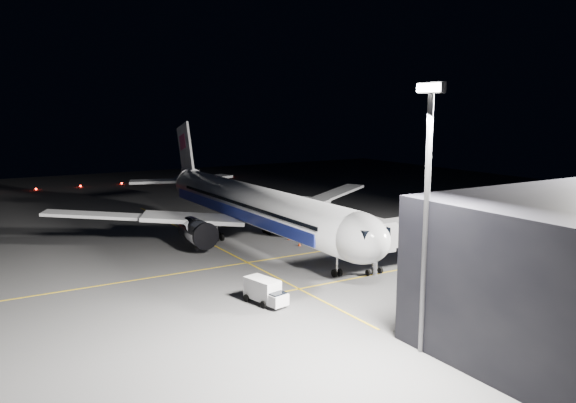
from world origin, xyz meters
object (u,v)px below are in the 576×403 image
at_px(baggage_tug, 337,213).
at_px(safety_cone_c, 306,227).
at_px(safety_cone_a, 289,238).
at_px(jet_bridge, 461,223).
at_px(floodlight_mast_south, 427,196).
at_px(service_truck, 265,291).
at_px(safety_cone_b, 299,244).
at_px(airliner, 249,204).

relative_size(baggage_tug, safety_cone_c, 5.84).
relative_size(baggage_tug, safety_cone_a, 6.10).
xyz_separation_m(jet_bridge, safety_cone_a, (-19.95, -13.31, -4.32)).
distance_m(jet_bridge, floodlight_mast_south, 31.05).
height_order(service_truck, safety_cone_a, service_truck).
bearing_deg(jet_bridge, floodlight_mast_south, -53.21).
bearing_deg(safety_cone_a, service_truck, -35.84).
height_order(service_truck, baggage_tug, service_truck).
bearing_deg(service_truck, floodlight_mast_south, 6.26).
bearing_deg(baggage_tug, jet_bridge, 16.65).
height_order(baggage_tug, safety_cone_b, baggage_tug).
bearing_deg(floodlight_mast_south, safety_cone_b, 163.44).
xyz_separation_m(service_truck, safety_cone_c, (-27.33, 22.36, -1.04)).
bearing_deg(baggage_tug, safety_cone_a, -37.45).
relative_size(airliner, service_truck, 12.15).
height_order(airliner, baggage_tug, airliner).
xyz_separation_m(service_truck, baggage_tug, (-31.69, 31.58, -0.44)).
relative_size(jet_bridge, safety_cone_a, 66.46).
bearing_deg(baggage_tug, floodlight_mast_south, -7.96).
height_order(floodlight_mast_south, safety_cone_c, floodlight_mast_south).
bearing_deg(baggage_tug, safety_cone_c, -43.58).
distance_m(airliner, service_truck, 27.93).
height_order(jet_bridge, service_truck, jet_bridge).
relative_size(service_truck, safety_cone_c, 9.36).
height_order(baggage_tug, safety_cone_c, baggage_tug).
height_order(jet_bridge, safety_cone_c, jet_bridge).
bearing_deg(safety_cone_a, airliner, -123.32).
relative_size(baggage_tug, safety_cone_b, 5.16).
bearing_deg(safety_cone_b, jet_bridge, 41.10).
distance_m(airliner, jet_bridge, 29.31).
relative_size(safety_cone_a, safety_cone_b, 0.85).
bearing_deg(baggage_tug, airliner, -51.41).
bearing_deg(jet_bridge, service_truck, -85.72).
relative_size(floodlight_mast_south, safety_cone_a, 39.99).
bearing_deg(floodlight_mast_south, safety_cone_a, 164.17).
bearing_deg(safety_cone_b, airliner, -149.92).
xyz_separation_m(safety_cone_a, safety_cone_b, (3.95, -0.65, 0.05)).
relative_size(floodlight_mast_south, safety_cone_b, 33.80).
distance_m(floodlight_mast_south, safety_cone_b, 37.47).
bearing_deg(safety_cone_b, service_truck, -40.15).
relative_size(service_truck, baggage_tug, 1.60).
distance_m(baggage_tug, safety_cone_b, 21.12).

